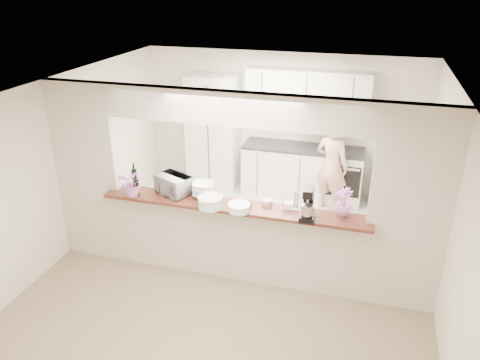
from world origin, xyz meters
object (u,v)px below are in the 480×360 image
at_px(refrigerator, 399,162).
at_px(stand_mixer, 308,204).
at_px(person, 332,166).
at_px(toaster_oven, 173,185).

relative_size(refrigerator, stand_mixer, 4.25).
height_order(refrigerator, stand_mixer, refrigerator).
relative_size(stand_mixer, person, 0.25).
bearing_deg(refrigerator, person, -161.72).
bearing_deg(toaster_oven, stand_mixer, 18.36).
relative_size(refrigerator, person, 1.08).
distance_m(toaster_oven, stand_mixer, 1.78).
xyz_separation_m(refrigerator, person, (-1.06, -0.35, -0.06)).
bearing_deg(toaster_oven, refrigerator, 66.38).
distance_m(stand_mixer, person, 2.48).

